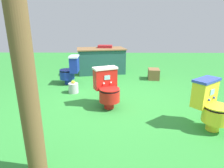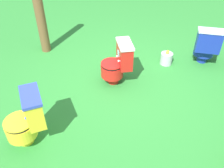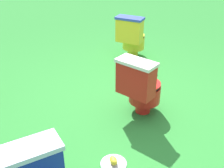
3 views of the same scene
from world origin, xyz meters
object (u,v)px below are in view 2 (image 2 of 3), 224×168
at_px(toilet_blue, 206,46).
at_px(toilet_red, 118,63).
at_px(lemon_bucket, 166,58).
at_px(toilet_yellow, 27,119).
at_px(wooden_post, 39,11).

distance_m(toilet_blue, toilet_red, 1.71).
xyz_separation_m(toilet_red, lemon_bucket, (-0.79, 0.74, -0.25)).
xyz_separation_m(toilet_yellow, lemon_bucket, (-2.29, 1.48, -0.25)).
xyz_separation_m(toilet_yellow, toilet_blue, (-2.49, 2.14, 0.00)).
bearing_deg(wooden_post, toilet_red, 68.88).
bearing_deg(toilet_red, lemon_bucket, -68.02).
bearing_deg(toilet_yellow, toilet_red, -64.29).
bearing_deg(toilet_yellow, toilet_blue, -78.62).
bearing_deg(wooden_post, lemon_bucket, 93.47).
xyz_separation_m(toilet_red, wooden_post, (-0.64, -1.67, 0.45)).
height_order(toilet_red, lemon_bucket, toilet_red).
height_order(toilet_yellow, toilet_blue, same).
bearing_deg(lemon_bucket, toilet_yellow, -32.90).
height_order(toilet_yellow, lemon_bucket, toilet_yellow).
relative_size(toilet_yellow, lemon_bucket, 2.63).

